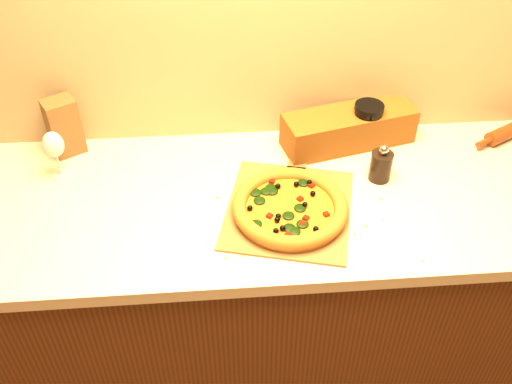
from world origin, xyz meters
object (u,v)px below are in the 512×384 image
(pepper_grinder, at_px, (381,165))
(pizza, at_px, (290,207))
(pizza_peel, at_px, (289,206))
(wine_glass, at_px, (54,146))
(dark_jar, at_px, (367,125))

(pepper_grinder, bearing_deg, pizza, -154.14)
(pizza_peel, height_order, wine_glass, wine_glass)
(pizza, relative_size, dark_jar, 2.19)
(pizza, bearing_deg, pepper_grinder, 25.86)
(wine_glass, distance_m, dark_jar, 0.96)
(pizza_peel, height_order, pepper_grinder, pepper_grinder)
(wine_glass, bearing_deg, pepper_grinder, -5.45)
(pizza_peel, relative_size, pizza, 1.70)
(pepper_grinder, relative_size, wine_glass, 0.80)
(pizza, distance_m, dark_jar, 0.43)
(pizza_peel, bearing_deg, wine_glass, 177.94)
(wine_glass, height_order, dark_jar, wine_glass)
(wine_glass, bearing_deg, pizza, -19.02)
(pizza_peel, height_order, pizza, pizza)
(pizza_peel, xyz_separation_m, wine_glass, (-0.68, 0.20, 0.11))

